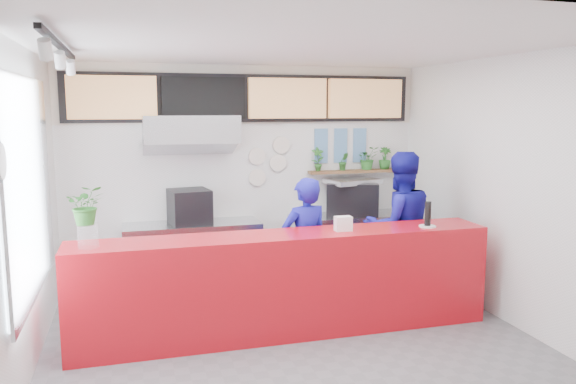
{
  "coord_description": "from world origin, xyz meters",
  "views": [
    {
      "loc": [
        -1.56,
        -5.19,
        2.42
      ],
      "look_at": [
        0.1,
        0.7,
        1.5
      ],
      "focal_mm": 35.0,
      "sensor_mm": 36.0,
      "label": 1
    }
  ],
  "objects_px": {
    "espresso_machine": "(352,198)",
    "staff_right": "(399,227)",
    "service_counter": "(287,284)",
    "staff_center": "(305,247)",
    "pepper_mill": "(428,214)",
    "panini_oven": "(189,207)"
  },
  "relations": [
    {
      "from": "espresso_machine",
      "to": "staff_right",
      "type": "distance_m",
      "value": 1.2
    },
    {
      "from": "service_counter",
      "to": "staff_right",
      "type": "relative_size",
      "value": 2.38
    },
    {
      "from": "service_counter",
      "to": "staff_center",
      "type": "xyz_separation_m",
      "value": [
        0.35,
        0.46,
        0.27
      ]
    },
    {
      "from": "staff_center",
      "to": "staff_right",
      "type": "height_order",
      "value": "staff_right"
    },
    {
      "from": "staff_right",
      "to": "pepper_mill",
      "type": "distance_m",
      "value": 0.78
    },
    {
      "from": "pepper_mill",
      "to": "staff_center",
      "type": "bearing_deg",
      "value": 156.44
    },
    {
      "from": "staff_right",
      "to": "espresso_machine",
      "type": "bearing_deg",
      "value": -79.83
    },
    {
      "from": "panini_oven",
      "to": "staff_right",
      "type": "xyz_separation_m",
      "value": [
        2.47,
        -1.17,
        -0.18
      ]
    },
    {
      "from": "staff_center",
      "to": "staff_right",
      "type": "bearing_deg",
      "value": 175.48
    },
    {
      "from": "service_counter",
      "to": "panini_oven",
      "type": "bearing_deg",
      "value": 114.82
    },
    {
      "from": "panini_oven",
      "to": "pepper_mill",
      "type": "height_order",
      "value": "pepper_mill"
    },
    {
      "from": "service_counter",
      "to": "panini_oven",
      "type": "xyz_separation_m",
      "value": [
        -0.83,
        1.8,
        0.58
      ]
    },
    {
      "from": "service_counter",
      "to": "staff_right",
      "type": "height_order",
      "value": "staff_right"
    },
    {
      "from": "panini_oven",
      "to": "staff_right",
      "type": "relative_size",
      "value": 0.27
    },
    {
      "from": "pepper_mill",
      "to": "staff_right",
      "type": "bearing_deg",
      "value": 88.23
    },
    {
      "from": "staff_center",
      "to": "panini_oven",
      "type": "bearing_deg",
      "value": -60.83
    },
    {
      "from": "service_counter",
      "to": "panini_oven",
      "type": "relative_size",
      "value": 8.94
    },
    {
      "from": "panini_oven",
      "to": "pepper_mill",
      "type": "bearing_deg",
      "value": -46.27
    },
    {
      "from": "panini_oven",
      "to": "espresso_machine",
      "type": "distance_m",
      "value": 2.31
    },
    {
      "from": "service_counter",
      "to": "panini_oven",
      "type": "distance_m",
      "value": 2.07
    },
    {
      "from": "panini_oven",
      "to": "service_counter",
      "type": "bearing_deg",
      "value": -73.66
    },
    {
      "from": "staff_center",
      "to": "pepper_mill",
      "type": "bearing_deg",
      "value": 144.32
    }
  ]
}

